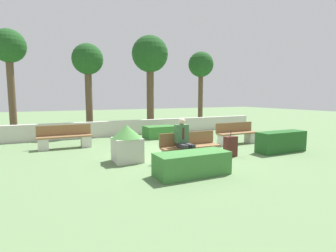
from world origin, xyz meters
name	(u,v)px	position (x,y,z in m)	size (l,w,h in m)	color
ground_plane	(175,153)	(0.00, 0.00, 0.00)	(60.00, 60.00, 0.00)	#607F51
perimeter_wall	(133,128)	(0.00, 4.77, 0.38)	(14.89, 0.30, 0.75)	beige
bench_front	(191,150)	(-0.13, -1.27, 0.34)	(1.92, 0.48, 0.88)	brown
bench_left_side	(65,139)	(-3.42, 2.55, 0.35)	(1.98, 0.49, 0.88)	brown
bench_right_side	(237,136)	(3.13, 0.43, 0.34)	(1.88, 0.48, 0.88)	brown
person_seated_man	(184,139)	(-0.45, -1.42, 0.74)	(0.38, 0.64, 1.34)	#333338
hedge_block_near_left	(192,164)	(-0.82, -2.51, 0.29)	(1.91, 0.77, 0.58)	#3D7A38
hedge_block_near_right	(281,142)	(3.48, -1.51, 0.37)	(1.92, 0.60, 0.74)	#235623
hedge_block_mid_left	(160,132)	(0.88, 3.28, 0.28)	(1.49, 0.90, 0.57)	#33702D
planter_corner_left	(127,142)	(-1.88, -0.46, 0.59)	(0.92, 0.92, 1.12)	beige
suitcase	(230,146)	(1.39, -1.29, 0.33)	(0.43, 0.22, 0.87)	#471E19
tree_leftmost	(9,51)	(-5.40, 6.23, 4.05)	(1.53, 1.53, 5.05)	brown
tree_center_left	(88,63)	(-1.97, 5.83, 3.63)	(1.55, 1.55, 4.62)	brown
tree_center_right	(150,57)	(1.59, 6.27, 4.23)	(2.08, 2.08, 5.44)	brown
tree_rightmost	(201,67)	(5.24, 6.54, 3.85)	(1.62, 1.62, 4.83)	brown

